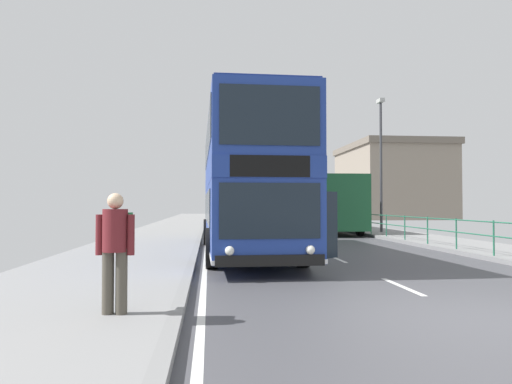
% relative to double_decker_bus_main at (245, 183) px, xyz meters
% --- Properties ---
extents(ground, '(15.80, 140.00, 0.20)m').
position_rel_double_decker_bus_main_xyz_m(ground, '(1.94, -8.99, -2.31)').
color(ground, '#46464B').
extents(double_decker_bus_main, '(3.37, 11.37, 4.49)m').
position_rel_double_decker_bus_main_xyz_m(double_decker_bus_main, '(0.00, 0.00, 0.00)').
color(double_decker_bus_main, navy).
rests_on(double_decker_bus_main, ground).
extents(background_bus_far_lane, '(2.89, 10.64, 3.15)m').
position_rel_double_decker_bus_main_xyz_m(background_bus_far_lane, '(5.60, 12.03, -0.62)').
color(background_bus_far_lane, '#19512D').
rests_on(background_bus_far_lane, ground).
extents(pedestrian_railing_far_kerb, '(0.05, 29.26, 1.04)m').
position_rel_double_decker_bus_main_xyz_m(pedestrian_railing_far_kerb, '(7.11, 1.67, -1.51)').
color(pedestrian_railing_far_kerb, '#236B4C').
rests_on(pedestrian_railing_far_kerb, ground).
extents(pedestrian_with_backpack, '(0.55, 0.56, 1.66)m').
position_rel_double_decker_bus_main_xyz_m(pedestrian_with_backpack, '(-2.46, -8.81, -1.24)').
color(pedestrian_with_backpack, '#4C473D').
rests_on(pedestrian_with_backpack, ground).
extents(street_lamp_far_side, '(0.28, 0.60, 7.31)m').
position_rel_double_decker_bus_main_xyz_m(street_lamp_far_side, '(8.18, 9.31, 2.05)').
color(street_lamp_far_side, '#38383D').
rests_on(street_lamp_far_side, ground).
extents(bare_tree_far_00, '(2.14, 2.68, 7.06)m').
position_rel_double_decker_bus_main_xyz_m(bare_tree_far_00, '(7.92, 26.89, 1.38)').
color(bare_tree_far_00, brown).
rests_on(bare_tree_far_00, ground).
extents(background_building_00, '(10.36, 14.21, 8.75)m').
position_rel_double_decker_bus_main_xyz_m(background_building_00, '(20.27, 38.00, 2.06)').
color(background_building_00, gray).
rests_on(background_building_00, ground).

